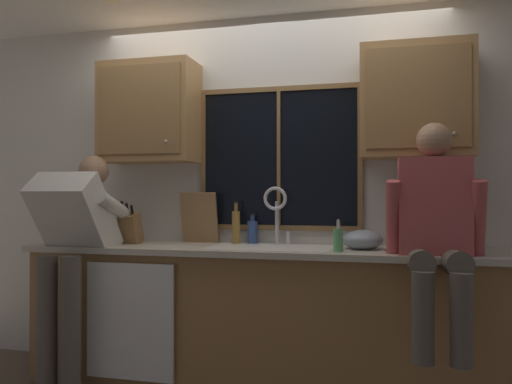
{
  "coord_description": "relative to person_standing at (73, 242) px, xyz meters",
  "views": [
    {
      "loc": [
        0.83,
        -3.64,
        1.26
      ],
      "look_at": [
        -0.01,
        -0.3,
        1.28
      ],
      "focal_mm": 36.6,
      "sensor_mm": 36.0,
      "label": 1
    }
  ],
  "objects": [
    {
      "name": "window_mullion_center",
      "position": [
        1.26,
        0.58,
        0.57
      ],
      "size": [
        0.02,
        0.02,
        0.95
      ],
      "primitive_type": "cube",
      "color": "brown"
    },
    {
      "name": "bottle_tall_clear",
      "position": [
        1.08,
        0.54,
        0.05
      ],
      "size": [
        0.07,
        0.07,
        0.21
      ],
      "color": "#334C8C",
      "rests_on": "countertop"
    },
    {
      "name": "window_frame_bottom",
      "position": [
        1.26,
        0.59,
        0.08
      ],
      "size": [
        1.17,
        0.02,
        0.04
      ],
      "primitive_type": "cube",
      "color": "brown"
    },
    {
      "name": "window_glass",
      "position": [
        1.26,
        0.6,
        0.57
      ],
      "size": [
        1.1,
        0.02,
        0.95
      ],
      "primitive_type": "cube",
      "color": "black"
    },
    {
      "name": "soap_dispenser",
      "position": [
        1.72,
        0.14,
        0.04
      ],
      "size": [
        0.06,
        0.07,
        0.2
      ],
      "color": "#59A566",
      "rests_on": "countertop"
    },
    {
      "name": "bottle_green_glass",
      "position": [
        0.97,
        0.49,
        0.09
      ],
      "size": [
        0.06,
        0.06,
        0.3
      ],
      "color": "olive",
      "rests_on": "countertop"
    },
    {
      "name": "cutting_board",
      "position": [
        0.69,
        0.52,
        0.15
      ],
      "size": [
        0.27,
        0.1,
        0.36
      ],
      "primitive_type": "cube",
      "rotation": [
        0.21,
        0.0,
        0.0
      ],
      "color": "#997047",
      "rests_on": "countertop"
    },
    {
      "name": "lower_cabinet_run",
      "position": [
        1.18,
        0.31,
        -0.51
      ],
      "size": [
        3.06,
        0.58,
        0.88
      ],
      "primitive_type": "cube",
      "color": "olive",
      "rests_on": "floor"
    },
    {
      "name": "upper_cabinet_left",
      "position": [
        0.34,
        0.43,
        0.91
      ],
      "size": [
        0.69,
        0.36,
        0.72
      ],
      "color": "#A87A47"
    },
    {
      "name": "person_sitting_on_counter",
      "position": [
        2.27,
        0.03,
        0.15
      ],
      "size": [
        0.54,
        0.6,
        1.26
      ],
      "color": "#595147",
      "rests_on": "countertop"
    },
    {
      "name": "back_wall",
      "position": [
        1.18,
        0.66,
        0.32
      ],
      "size": [
        5.46,
        0.12,
        2.55
      ],
      "primitive_type": "cube",
      "color": "silver",
      "rests_on": "floor"
    },
    {
      "name": "knife_block",
      "position": [
        0.25,
        0.32,
        0.07
      ],
      "size": [
        0.12,
        0.18,
        0.32
      ],
      "color": "olive",
      "rests_on": "countertop"
    },
    {
      "name": "faucet",
      "position": [
        1.27,
        0.48,
        0.22
      ],
      "size": [
        0.18,
        0.09,
        0.4
      ],
      "color": "silver",
      "rests_on": "countertop"
    },
    {
      "name": "upper_cabinet_right",
      "position": [
        2.19,
        0.43,
        0.91
      ],
      "size": [
        0.69,
        0.36,
        0.72
      ],
      "color": "#A87A47"
    },
    {
      "name": "window_frame_right",
      "position": [
        1.83,
        0.59,
        0.57
      ],
      "size": [
        0.03,
        0.02,
        0.95
      ],
      "primitive_type": "cube",
      "color": "brown"
    },
    {
      "name": "sink",
      "position": [
        1.26,
        0.3,
        -0.13
      ],
      "size": [
        0.8,
        0.46,
        0.21
      ],
      "color": "white",
      "rests_on": "lower_cabinet_run"
    },
    {
      "name": "window_frame_left",
      "position": [
        0.69,
        0.59,
        0.57
      ],
      "size": [
        0.04,
        0.02,
        0.95
      ],
      "primitive_type": "cube",
      "color": "brown"
    },
    {
      "name": "dishwasher_front",
      "position": [
        0.41,
        -0.0,
        -0.5
      ],
      "size": [
        0.6,
        0.02,
        0.74
      ],
      "primitive_type": "cube",
      "color": "white"
    },
    {
      "name": "person_standing",
      "position": [
        0.0,
        0.0,
        0.0
      ],
      "size": [
        0.53,
        0.7,
        1.54
      ],
      "color": "#595147",
      "rests_on": "floor"
    },
    {
      "name": "mixing_bowl",
      "position": [
        1.86,
        0.34,
        0.02
      ],
      "size": [
        0.26,
        0.26,
        0.13
      ],
      "primitive_type": "ellipsoid",
      "color": "#8C99A8",
      "rests_on": "countertop"
    },
    {
      "name": "window_frame_top",
      "position": [
        1.26,
        0.59,
        1.06
      ],
      "size": [
        1.17,
        0.02,
        0.04
      ],
      "primitive_type": "cube",
      "color": "brown"
    },
    {
      "name": "countertop",
      "position": [
        1.18,
        0.29,
        -0.05
      ],
      "size": [
        3.12,
        0.62,
        0.04
      ],
      "primitive_type": "cube",
      "color": "beige",
      "rests_on": "lower_cabinet_run"
    }
  ]
}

